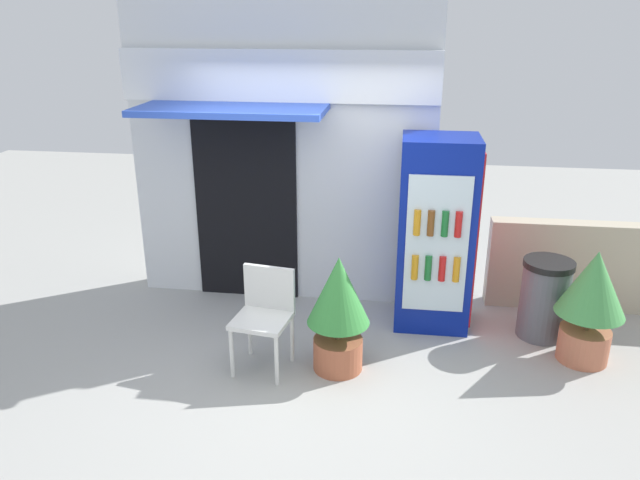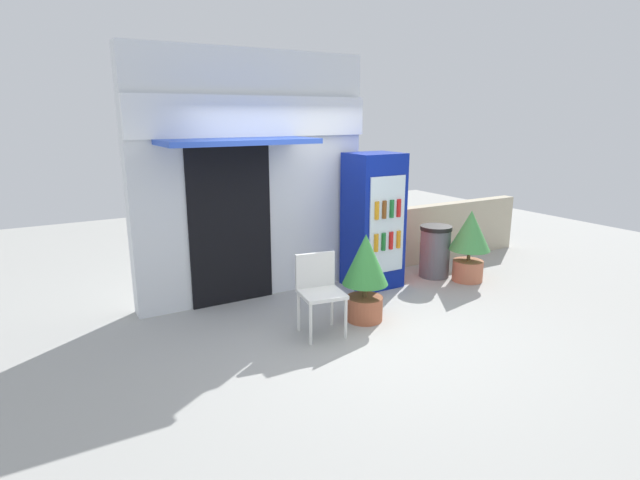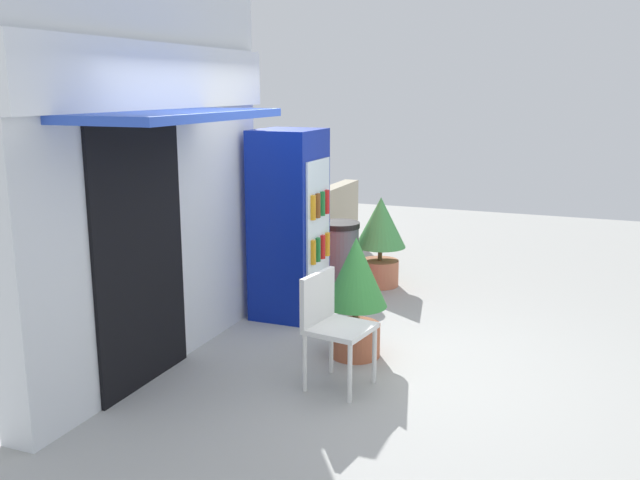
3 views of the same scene
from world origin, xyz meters
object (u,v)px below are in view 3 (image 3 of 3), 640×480
object	(u,v)px
plastic_chair	(331,320)
potted_plant_curbside	(380,234)
trash_bin	(339,255)
drink_cooler	(290,224)
potted_plant_near_shop	(356,288)

from	to	relation	value
plastic_chair	potted_plant_curbside	distance (m)	2.84
trash_bin	potted_plant_curbside	bearing A→B (deg)	-54.71
drink_cooler	trash_bin	distance (m)	1.19
plastic_chair	potted_plant_near_shop	xyz separation A→B (m)	(0.64, 0.02, 0.08)
drink_cooler	trash_bin	size ratio (longest dim) A/B	2.41
plastic_chair	drink_cooler	bearing A→B (deg)	34.16
plastic_chair	potted_plant_curbside	bearing A→B (deg)	9.13
potted_plant_near_shop	trash_bin	size ratio (longest dim) A/B	1.35
potted_plant_near_shop	drink_cooler	bearing A→B (deg)	49.65
drink_cooler	potted_plant_curbside	distance (m)	1.48
potted_plant_near_shop	trash_bin	world-z (taller)	potted_plant_near_shop
potted_plant_near_shop	trash_bin	xyz separation A→B (m)	(1.88, 0.84, -0.22)
potted_plant_near_shop	potted_plant_curbside	size ratio (longest dim) A/B	1.00
drink_cooler	plastic_chair	distance (m)	1.83
trash_bin	plastic_chair	bearing A→B (deg)	-161.26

